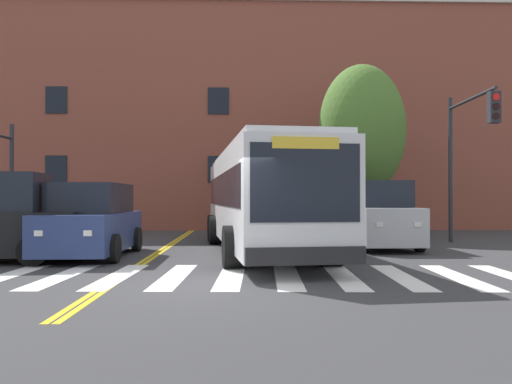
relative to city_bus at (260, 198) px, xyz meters
name	(u,v)px	position (x,y,z in m)	size (l,w,h in m)	color
ground_plane	(211,288)	(-1.17, -6.44, -1.71)	(120.00, 120.00, 0.00)	#38383A
crosswalk	(259,276)	(-0.21, -5.13, -1.71)	(11.64, 4.04, 0.01)	white
lane_line_yellow_inner	(188,232)	(-3.25, 8.87, -1.71)	(0.12, 36.00, 0.01)	gold
lane_line_yellow_outer	(191,232)	(-3.09, 8.87, -1.71)	(0.12, 36.00, 0.01)	gold
city_bus	(260,198)	(0.00, 0.00, 0.00)	(3.92, 12.23, 3.17)	white
car_navy_near_lane	(92,222)	(-4.92, -1.35, -0.70)	(2.25, 4.76, 2.11)	navy
car_silver_far_lane	(376,216)	(4.05, 1.17, -0.63)	(2.16, 4.93, 2.26)	#B7BABF
car_grey_behind_bus	(263,215)	(0.46, 8.86, -0.87)	(2.50, 4.45, 1.85)	slate
traffic_light_near_corner	(467,140)	(7.45, 1.60, 2.07)	(0.36, 3.79, 5.58)	#28282D
street_tree_curbside_large	(362,131)	(4.66, 5.56, 2.92)	(5.45, 5.54, 7.48)	brown
building_facade	(222,122)	(-1.80, 14.85, 4.70)	(41.98, 9.45, 12.81)	brown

